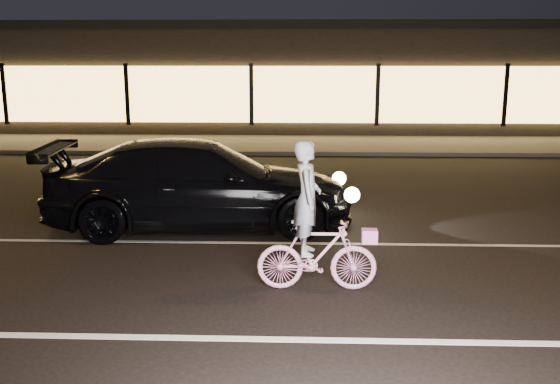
{
  "coord_description": "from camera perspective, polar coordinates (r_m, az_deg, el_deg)",
  "views": [
    {
      "loc": [
        1.84,
        -7.67,
        2.98
      ],
      "look_at": [
        1.54,
        0.6,
        1.16
      ],
      "focal_mm": 40.0,
      "sensor_mm": 36.0,
      "label": 1
    }
  ],
  "objects": [
    {
      "name": "sedan",
      "position": [
        10.98,
        -7.26,
        0.7
      ],
      "size": [
        5.49,
        2.66,
        1.54
      ],
      "rotation": [
        0.0,
        0.0,
        1.67
      ],
      "color": "black",
      "rests_on": "ground"
    },
    {
      "name": "ground",
      "position": [
        8.43,
        -10.81,
        -8.52
      ],
      "size": [
        90.0,
        90.0,
        0.0
      ],
      "primitive_type": "plane",
      "color": "black",
      "rests_on": "ground"
    },
    {
      "name": "lane_stripe_far",
      "position": [
        10.28,
        -8.37,
        -4.55
      ],
      "size": [
        60.0,
        0.1,
        0.01
      ],
      "primitive_type": "cube",
      "color": "gray",
      "rests_on": "ground"
    },
    {
      "name": "storefront",
      "position": [
        26.71,
        -1.91,
        10.61
      ],
      "size": [
        25.4,
        8.42,
        4.2
      ],
      "color": "black",
      "rests_on": "ground"
    },
    {
      "name": "sidewalk",
      "position": [
        20.96,
        -3.0,
        4.38
      ],
      "size": [
        30.0,
        4.0,
        0.12
      ],
      "primitive_type": "cube",
      "color": "#383533",
      "rests_on": "ground"
    },
    {
      "name": "lane_stripe_near",
      "position": [
        7.09,
        -13.53,
        -12.76
      ],
      "size": [
        60.0,
        0.12,
        0.01
      ],
      "primitive_type": "cube",
      "color": "silver",
      "rests_on": "ground"
    },
    {
      "name": "cyclist",
      "position": [
        7.99,
        3.16,
        -4.23
      ],
      "size": [
        1.55,
        0.53,
        1.95
      ],
      "rotation": [
        0.0,
        0.0,
        1.57
      ],
      "color": "#FF378D",
      "rests_on": "ground"
    }
  ]
}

